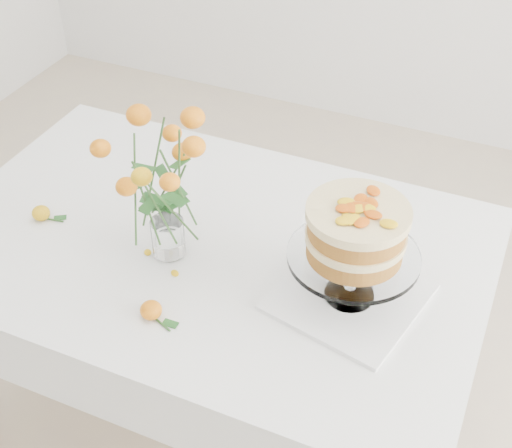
% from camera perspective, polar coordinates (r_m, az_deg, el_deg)
% --- Properties ---
extents(ground, '(4.00, 4.00, 0.00)m').
position_cam_1_polar(ground, '(2.40, -3.07, -15.21)').
color(ground, beige).
rests_on(ground, ground).
extents(table, '(1.43, 0.93, 0.76)m').
position_cam_1_polar(table, '(1.90, -3.76, -3.31)').
color(table, tan).
rests_on(table, ground).
extents(napkin, '(0.38, 0.38, 0.01)m').
position_cam_1_polar(napkin, '(1.70, 7.43, -5.79)').
color(napkin, white).
rests_on(napkin, table).
extents(cake_stand, '(0.30, 0.30, 0.27)m').
position_cam_1_polar(cake_stand, '(1.57, 7.99, -1.01)').
color(cake_stand, white).
rests_on(cake_stand, napkin).
extents(rose_vase, '(0.31, 0.31, 0.42)m').
position_cam_1_polar(rose_vase, '(1.67, -7.56, 3.96)').
color(rose_vase, white).
rests_on(rose_vase, table).
extents(loose_rose_near, '(0.09, 0.05, 0.04)m').
position_cam_1_polar(loose_rose_near, '(1.98, -16.81, 0.84)').
color(loose_rose_near, yellow).
rests_on(loose_rose_near, table).
extents(loose_rose_far, '(0.09, 0.05, 0.04)m').
position_cam_1_polar(loose_rose_far, '(1.65, -8.38, -6.84)').
color(loose_rose_far, '#D7610A').
rests_on(loose_rose_far, table).
extents(stray_petal_a, '(0.03, 0.02, 0.00)m').
position_cam_1_polar(stray_petal_a, '(1.82, -8.66, -2.27)').
color(stray_petal_a, '#ECB40E').
rests_on(stray_petal_a, table).
extents(stray_petal_b, '(0.03, 0.02, 0.00)m').
position_cam_1_polar(stray_petal_b, '(1.76, -6.51, -3.94)').
color(stray_petal_b, '#ECB40E').
rests_on(stray_petal_b, table).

